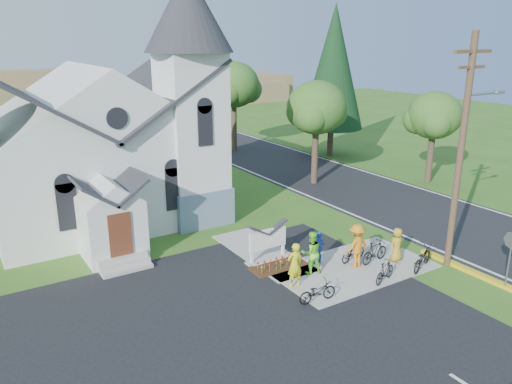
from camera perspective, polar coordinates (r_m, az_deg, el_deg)
ground at (r=21.37m, az=8.87°, el=-10.05°), size 120.00×120.00×0.00m
parking_lot at (r=16.57m, az=-5.91°, el=-18.75°), size 20.00×16.00×0.02m
road at (r=38.21m, az=5.59°, el=2.45°), size 8.00×90.00×0.02m
sidewalk at (r=22.60m, az=10.95°, el=-8.50°), size 7.00×4.00×0.05m
church at (r=27.95m, az=-16.86°, el=7.30°), size 12.35×12.00×13.00m
church_sign at (r=22.57m, az=1.34°, el=-5.42°), size 2.20×0.40×1.70m
flower_bed at (r=22.30m, az=2.61°, el=-8.53°), size 2.60×1.10×0.07m
utility_pole at (r=22.49m, az=22.52°, el=4.85°), size 3.45×0.28×10.00m
stop_sign at (r=22.18m, az=27.18°, el=-5.75°), size 0.11×0.76×2.48m
tree_road_near at (r=33.97m, az=6.94°, el=9.49°), size 4.00×4.00×7.05m
tree_road_mid at (r=44.07m, az=-2.56°, el=12.11°), size 4.40×4.40×7.80m
tree_road_far at (r=36.23m, az=19.72°, el=8.18°), size 3.60×3.60×6.30m
conifer at (r=42.51m, az=8.86°, el=13.91°), size 5.20×5.20×12.40m
distant_hills at (r=72.67m, az=-19.54°, el=10.33°), size 61.00×10.00×5.60m
cyclist_0 at (r=20.28m, az=4.44°, el=-8.31°), size 0.69×0.46×1.88m
bike_0 at (r=19.49m, az=7.03°, el=-11.23°), size 1.66×0.72×0.85m
cyclist_1 at (r=21.45m, az=6.34°, el=-6.88°), size 1.07×0.93×1.89m
bike_1 at (r=21.46m, az=14.52°, el=-8.79°), size 1.58×0.87×0.91m
cyclist_2 at (r=22.44m, az=7.18°, el=-6.30°), size 0.96×0.69×1.52m
bike_2 at (r=23.09m, az=11.04°, el=-6.76°), size 1.60×0.77×0.81m
cyclist_3 at (r=22.32m, az=11.43°, el=-6.02°), size 1.30×0.78×1.97m
bike_3 at (r=23.08m, az=13.42°, el=-6.66°), size 1.74×0.70×1.01m
cyclist_4 at (r=23.37m, az=15.79°, el=-5.80°), size 0.78×0.52×1.57m
bike_4 at (r=23.02m, az=18.47°, el=-7.15°), size 2.06×1.36×1.02m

